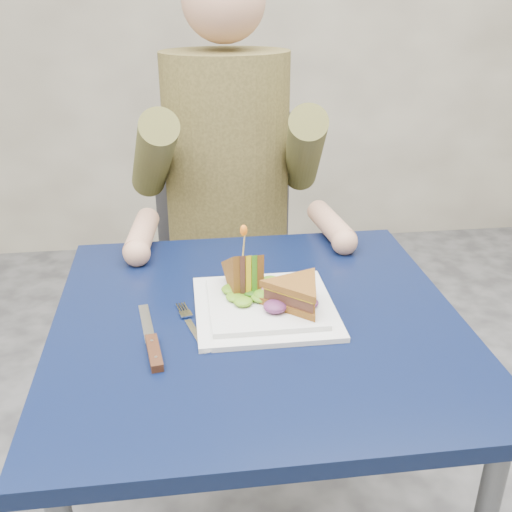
{
  "coord_description": "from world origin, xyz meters",
  "views": [
    {
      "loc": [
        -0.13,
        -0.95,
        1.3
      ],
      "look_at": [
        0.01,
        0.07,
        0.82
      ],
      "focal_mm": 42.0,
      "sensor_mm": 36.0,
      "label": 1
    }
  ],
  "objects": [
    {
      "name": "chair",
      "position": [
        0.0,
        0.74,
        0.54
      ],
      "size": [
        0.42,
        0.4,
        0.93
      ],
      "color": "#47474C",
      "rests_on": "ground"
    },
    {
      "name": "diner",
      "position": [
        -0.0,
        0.63,
        0.91
      ],
      "size": [
        0.54,
        0.59,
        0.74
      ],
      "color": "brown",
      "rests_on": "chair"
    },
    {
      "name": "sandwich_flat",
      "position": [
        0.07,
        -0.0,
        0.78
      ],
      "size": [
        0.19,
        0.19,
        0.05
      ],
      "color": "brown",
      "rests_on": "plate"
    },
    {
      "name": "knife",
      "position": [
        -0.19,
        -0.08,
        0.74
      ],
      "size": [
        0.05,
        0.22,
        0.02
      ],
      "color": "silver",
      "rests_on": "table"
    },
    {
      "name": "sandwich_upright",
      "position": [
        -0.02,
        0.07,
        0.78
      ],
      "size": [
        0.08,
        0.13,
        0.13
      ],
      "color": "brown",
      "rests_on": "plate"
    },
    {
      "name": "toothpick",
      "position": [
        -0.02,
        0.07,
        0.85
      ],
      "size": [
        0.01,
        0.01,
        0.06
      ],
      "primitive_type": "cylinder",
      "rotation": [
        0.14,
        0.07,
        0.0
      ],
      "color": "tan",
      "rests_on": "sandwich_upright"
    },
    {
      "name": "toothpick_frill",
      "position": [
        -0.02,
        0.07,
        0.88
      ],
      "size": [
        0.01,
        0.01,
        0.02
      ],
      "primitive_type": "ellipsoid",
      "color": "orange",
      "rests_on": "sandwich_upright"
    },
    {
      "name": "lettuce_spill",
      "position": [
        0.02,
        0.03,
        0.76
      ],
      "size": [
        0.15,
        0.13,
        0.02
      ],
      "primitive_type": null,
      "color": "#337A14",
      "rests_on": "plate"
    },
    {
      "name": "plate",
      "position": [
        0.02,
        0.02,
        0.74
      ],
      "size": [
        0.26,
        0.26,
        0.02
      ],
      "color": "white",
      "rests_on": "table"
    },
    {
      "name": "fork",
      "position": [
        -0.12,
        -0.03,
        0.73
      ],
      "size": [
        0.06,
        0.18,
        0.01
      ],
      "color": "silver",
      "rests_on": "table"
    },
    {
      "name": "table",
      "position": [
        0.0,
        0.0,
        0.65
      ],
      "size": [
        0.75,
        0.75,
        0.73
      ],
      "color": "black",
      "rests_on": "ground"
    },
    {
      "name": "onion_ring",
      "position": [
        0.03,
        0.03,
        0.77
      ],
      "size": [
        0.04,
        0.04,
        0.02
      ],
      "primitive_type": "torus",
      "rotation": [
        0.44,
        0.0,
        0.0
      ],
      "color": "#9E4C7A",
      "rests_on": "plate"
    }
  ]
}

